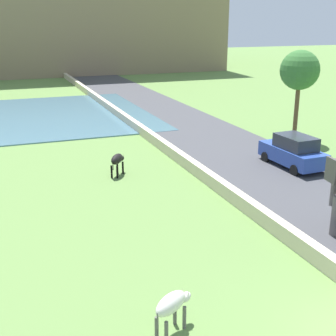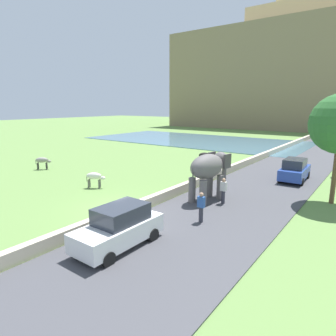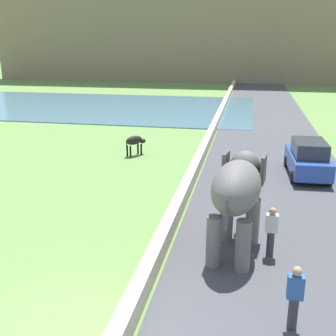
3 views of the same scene
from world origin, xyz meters
name	(u,v)px [view 1 (image 1 of 3)]	position (x,y,z in m)	size (l,w,h in m)	color
road_surface	(208,138)	(5.00, 20.00, 0.03)	(7.00, 120.00, 0.06)	#424247
barrier_wall	(166,147)	(1.20, 18.00, 0.31)	(0.40, 110.00, 0.62)	beige
car_blue	(293,151)	(6.58, 12.72, 0.90)	(1.92, 4.07, 1.80)	#2D4CA8
cow_white	(172,305)	(-4.55, 2.12, 0.84)	(1.35, 1.02, 1.15)	silver
cow_black	(117,160)	(-2.65, 14.77, 0.84)	(1.10, 1.31, 1.15)	black
tree_mid	(300,71)	(10.10, 17.53, 4.56)	(2.50, 2.50, 5.87)	brown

